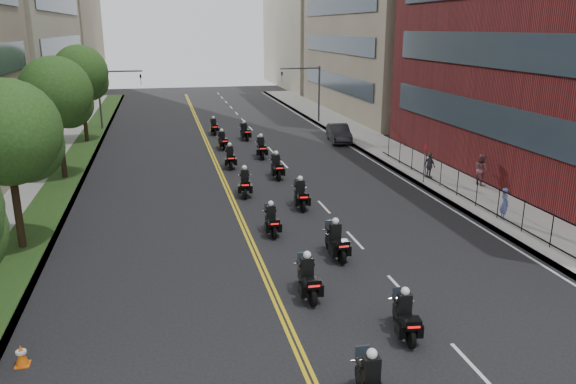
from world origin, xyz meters
The scene contains 27 objects.
ground centered at (0.00, 0.00, 0.00)m, with size 160.00×160.00×0.00m, color black.
sidewalk_right centered at (12.00, 25.00, 0.07)m, with size 4.00×90.00×0.15m, color gray.
sidewalk_left centered at (-12.00, 25.00, 0.07)m, with size 4.00×90.00×0.15m, color gray.
grass_strip centered at (-11.20, 25.00, 0.17)m, with size 2.00×90.00×0.04m, color #1D3B15.
building_right_far centered at (21.50, 78.00, 13.00)m, with size 15.00×28.00×26.00m, color gray.
building_left_far centered at (-22.00, 78.00, 13.00)m, with size 16.00×28.00×26.00m, color #7A6F59.
iron_fence centered at (11.00, 12.00, 0.90)m, with size 0.05×28.00×1.50m.
street_trees centered at (-11.05, 18.61, 5.13)m, with size 4.40×38.40×7.98m.
traffic_signal_right centered at (9.54, 42.00, 3.70)m, with size 4.09×0.20×5.60m.
traffic_signal_left centered at (-9.54, 42.00, 3.70)m, with size 4.09×0.20×5.60m.
motorcycle_1 centered at (1.98, 1.87, 0.63)m, with size 0.65×2.16×1.60m.
motorcycle_2 centered at (-0.29, 5.12, 0.67)m, with size 0.53×2.29×1.69m.
motorcycle_3 centered at (1.76, 8.30, 0.68)m, with size 0.54×2.32×1.71m.
motorcycle_4 centered at (-0.33, 11.65, 0.62)m, with size 0.49×2.14×1.58m.
motorcycle_5 centered at (1.95, 15.17, 0.68)m, with size 0.59×2.35×1.73m.
motorcycle_6 centered at (-0.60, 18.13, 0.69)m, with size 0.69×2.36×1.74m.
motorcycle_7 centered at (1.94, 21.52, 0.69)m, with size 0.55×2.37×1.75m.
motorcycle_8 centered at (-0.61, 24.91, 0.68)m, with size 0.56×2.35×1.73m.
motorcycle_9 centered at (2.00, 27.45, 0.70)m, with size 0.60×2.42×1.78m.
motorcycle_10 centered at (-0.47, 31.05, 0.64)m, with size 0.64×2.21×1.63m.
motorcycle_11 centered at (1.83, 34.52, 0.66)m, with size 0.66×2.25×1.66m.
motorcycle_12 centered at (-0.50, 37.66, 0.65)m, with size 0.55×2.23×1.64m.
parked_sedan centered at (9.40, 31.89, 0.73)m, with size 1.55×4.46×1.47m, color black.
pedestrian_a centered at (11.20, 10.80, 0.94)m, with size 0.58×0.38×1.58m, color #525F98.
pedestrian_b centered at (13.50, 16.73, 1.09)m, with size 0.92×0.72×1.89m, color brown.
pedestrian_c centered at (11.20, 18.86, 0.95)m, with size 0.93×0.39×1.59m, color #43444B.
traffic_cone centered at (-9.31, 2.78, 0.32)m, with size 0.40×0.40×0.66m.
Camera 1 is at (-4.99, -12.52, 9.27)m, focal length 35.00 mm.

